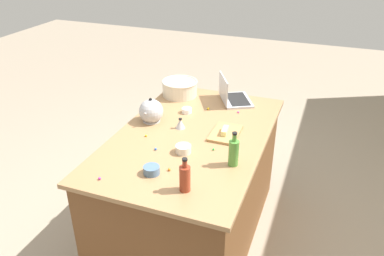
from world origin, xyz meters
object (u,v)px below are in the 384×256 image
ramekin_wide (183,149)px  laptop (232,96)px  kitchen_timer (180,124)px  cutting_board (225,133)px  bottle_soy (185,178)px  ramekin_medium (152,170)px  butter_stick_left (225,131)px  mixing_bowl_large (180,88)px  bottle_olive (234,152)px  ramekin_small (187,110)px  kettle (151,112)px

ramekin_wide → laptop: bearing=175.1°
kitchen_timer → cutting_board: bearing=94.1°
bottle_soy → kitchen_timer: bottle_soy is taller
laptop → bottle_soy: size_ratio=1.84×
bottle_soy → ramekin_wide: bottle_soy is taller
laptop → ramekin_medium: bearing=-7.9°
laptop → butter_stick_left: laptop is taller
ramekin_medium → butter_stick_left: bearing=155.7°
butter_stick_left → mixing_bowl_large: bearing=-134.0°
bottle_soy → bottle_olive: bottle_olive is taller
ramekin_medium → kitchen_timer: size_ratio=1.26×
bottle_olive → cutting_board: bottle_olive is taller
mixing_bowl_large → ramekin_medium: mixing_bowl_large is taller
butter_stick_left → ramekin_wide: 0.36m
cutting_board → ramekin_wide: size_ratio=2.80×
laptop → ramekin_medium: laptop is taller
ramekin_small → kettle: bearing=-40.1°
bottle_olive → kettle: size_ratio=1.05×
mixing_bowl_large → ramekin_medium: bearing=14.3°
butter_stick_left → kitchen_timer: bearing=-88.2°
bottle_soy → bottle_olive: (-0.34, 0.18, 0.01)m
ramekin_medium → kettle: bearing=-153.9°
laptop → kitchen_timer: size_ratio=4.90×
laptop → bottle_olive: (0.91, 0.26, 0.04)m
ramekin_small → laptop: bearing=140.5°
bottle_olive → ramekin_wide: (-0.02, -0.34, -0.06)m
mixing_bowl_large → ramekin_wide: mixing_bowl_large is taller
cutting_board → ramekin_medium: ramekin_medium is taller
kitchen_timer → ramekin_medium: bearing=5.7°
bottle_soy → butter_stick_left: 0.68m
bottle_soy → kitchen_timer: (-0.67, -0.30, -0.05)m
ramekin_wide → kitchen_timer: size_ratio=1.31×
bottle_olive → cutting_board: (-0.35, -0.15, -0.08)m
cutting_board → ramekin_medium: bearing=-23.8°
butter_stick_left → ramekin_small: bearing=-122.8°
bottle_olive → ramekin_medium: bearing=-58.2°
kettle → bottle_olive: bearing=64.0°
bottle_soy → cutting_board: 0.69m
butter_stick_left → ramekin_wide: (0.31, -0.18, -0.01)m
laptop → ramekin_small: 0.43m
kettle → butter_stick_left: 0.57m
cutting_board → ramekin_wide: bearing=-29.4°
bottle_olive → ramekin_wide: 0.34m
bottle_olive → cutting_board: size_ratio=0.79×
mixing_bowl_large → kettle: kettle is taller
bottle_olive → kettle: bearing=-116.0°
kettle → ramekin_wide: kettle is taller
bottle_soy → kettle: bottle_soy is taller
mixing_bowl_large → bottle_olive: 1.13m
mixing_bowl_large → bottle_olive: bottle_olive is taller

